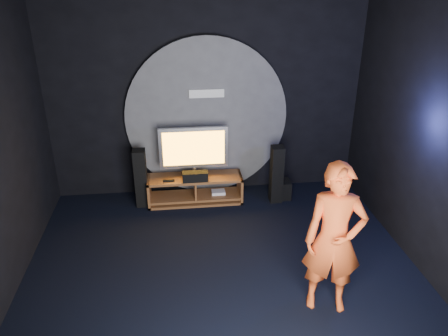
# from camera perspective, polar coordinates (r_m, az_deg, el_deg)

# --- Properties ---
(floor) EXTENTS (5.00, 5.00, 0.00)m
(floor) POSITION_cam_1_polar(r_m,az_deg,el_deg) (5.57, 0.10, -14.55)
(floor) COLOR black
(floor) RESTS_ON ground
(back_wall) EXTENTS (5.00, 0.04, 3.50)m
(back_wall) POSITION_cam_1_polar(r_m,az_deg,el_deg) (7.01, -2.36, 10.17)
(back_wall) COLOR black
(back_wall) RESTS_ON ground
(front_wall) EXTENTS (5.00, 0.04, 3.50)m
(front_wall) POSITION_cam_1_polar(r_m,az_deg,el_deg) (2.57, 7.20, -19.70)
(front_wall) COLOR black
(front_wall) RESTS_ON ground
(right_wall) EXTENTS (0.04, 5.00, 3.50)m
(right_wall) POSITION_cam_1_polar(r_m,az_deg,el_deg) (5.52, 26.88, 3.23)
(right_wall) COLOR black
(right_wall) RESTS_ON ground
(wall_disc_panel) EXTENTS (2.60, 0.11, 2.60)m
(wall_disc_panel) POSITION_cam_1_polar(r_m,az_deg,el_deg) (7.09, -2.26, 6.55)
(wall_disc_panel) COLOR #515156
(wall_disc_panel) RESTS_ON ground
(media_console) EXTENTS (1.52, 0.45, 0.45)m
(media_console) POSITION_cam_1_polar(r_m,az_deg,el_deg) (7.15, -3.73, -2.98)
(media_console) COLOR #95592E
(media_console) RESTS_ON ground
(tv) EXTENTS (1.09, 0.22, 0.81)m
(tv) POSITION_cam_1_polar(r_m,az_deg,el_deg) (6.91, -3.98, 2.42)
(tv) COLOR #BBBAC2
(tv) RESTS_ON media_console
(center_speaker) EXTENTS (0.40, 0.15, 0.15)m
(center_speaker) POSITION_cam_1_polar(r_m,az_deg,el_deg) (6.87, -3.79, -1.11)
(center_speaker) COLOR black
(center_speaker) RESTS_ON media_console
(remote) EXTENTS (0.18, 0.05, 0.02)m
(remote) POSITION_cam_1_polar(r_m,az_deg,el_deg) (6.92, -7.23, -1.67)
(remote) COLOR black
(remote) RESTS_ON media_console
(tower_speaker_left) EXTENTS (0.19, 0.21, 0.96)m
(tower_speaker_left) POSITION_cam_1_polar(r_m,az_deg,el_deg) (7.03, -10.81, -1.30)
(tower_speaker_left) COLOR black
(tower_speaker_left) RESTS_ON ground
(tower_speaker_right) EXTENTS (0.19, 0.21, 0.96)m
(tower_speaker_right) POSITION_cam_1_polar(r_m,az_deg,el_deg) (7.08, 6.87, -0.83)
(tower_speaker_right) COLOR black
(tower_speaker_right) RESTS_ON ground
(subwoofer) EXTENTS (0.28, 0.28, 0.31)m
(subwoofer) POSITION_cam_1_polar(r_m,az_deg,el_deg) (7.33, 7.49, -2.76)
(subwoofer) COLOR black
(subwoofer) RESTS_ON ground
(player) EXTENTS (0.72, 0.56, 1.77)m
(player) POSITION_cam_1_polar(r_m,az_deg,el_deg) (4.86, 14.18, -9.09)
(player) COLOR #F35721
(player) RESTS_ON ground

